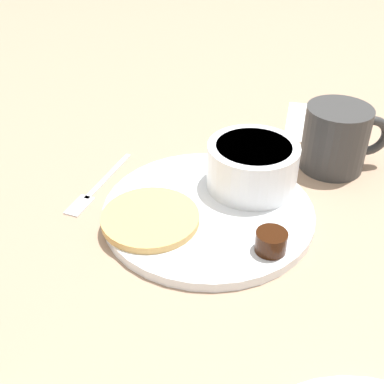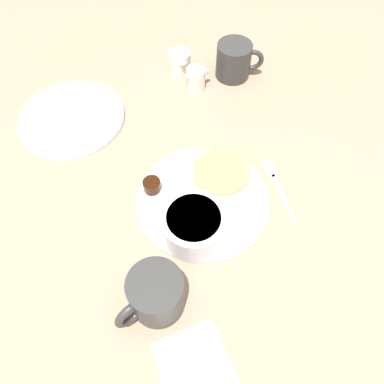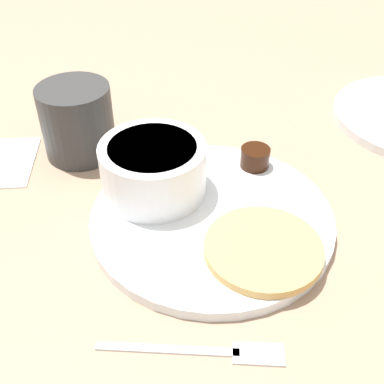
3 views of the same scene
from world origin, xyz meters
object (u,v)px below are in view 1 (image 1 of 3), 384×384
Objects in this scene: bowl at (252,164)px; fork at (95,189)px; plate at (208,211)px; coffee_mug at (337,138)px.

bowl is 0.21m from fork.
bowl is at bearing -51.46° from plate.
plate is 2.12× the size of coffee_mug.
fork is at bearing 69.00° from plate.
coffee_mug is (0.06, -0.12, 0.00)m from bowl.
plate is 0.21m from coffee_mug.
coffee_mug is at bearing -81.08° from fork.
fork is at bearing 98.92° from coffee_mug.
plate reaches higher than fork.
coffee_mug is (0.11, -0.18, 0.04)m from plate.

